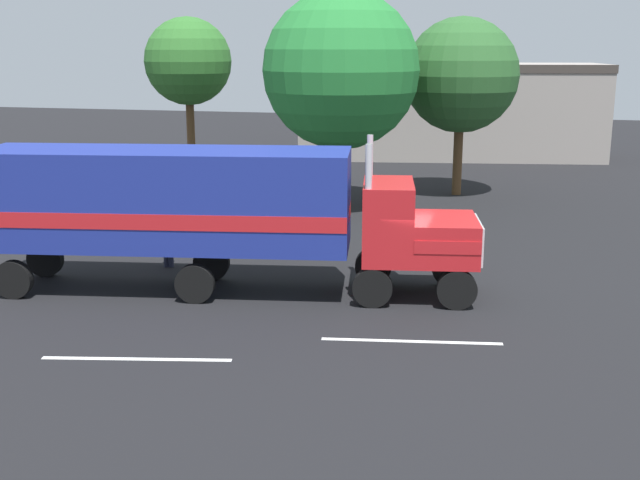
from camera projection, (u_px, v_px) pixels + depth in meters
ground_plane at (383, 295)px, 22.79m from camera, size 120.00×120.00×0.00m
lane_stripe_near at (411, 341)px, 19.19m from camera, size 4.37×0.88×0.01m
lane_stripe_mid at (137, 359)px, 18.11m from camera, size 4.34×1.07×0.01m
semi_truck at (205, 207)px, 22.58m from camera, size 14.38×5.02×4.50m
person_bystander at (168, 240)px, 25.49m from camera, size 0.34×0.46×1.63m
parked_car at (226, 206)px, 31.31m from camera, size 4.72×2.91×1.57m
tree_left at (188, 62)px, 42.21m from camera, size 4.66×4.66×8.53m
tree_center at (461, 75)px, 36.82m from camera, size 5.36×5.36×8.35m
tree_right at (341, 70)px, 33.60m from camera, size 6.73×6.73×9.36m
building_backdrop at (449, 107)px, 50.40m from camera, size 19.75×9.19×5.91m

